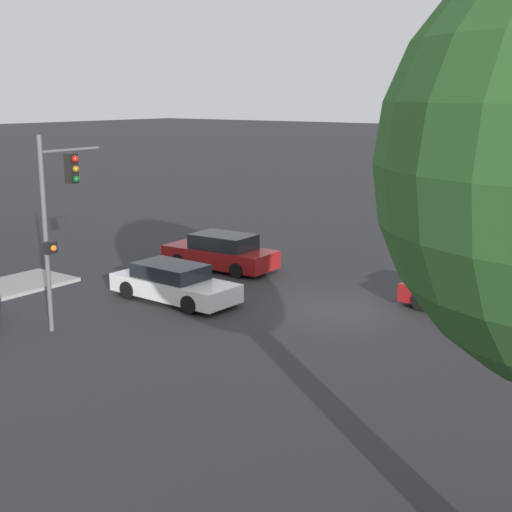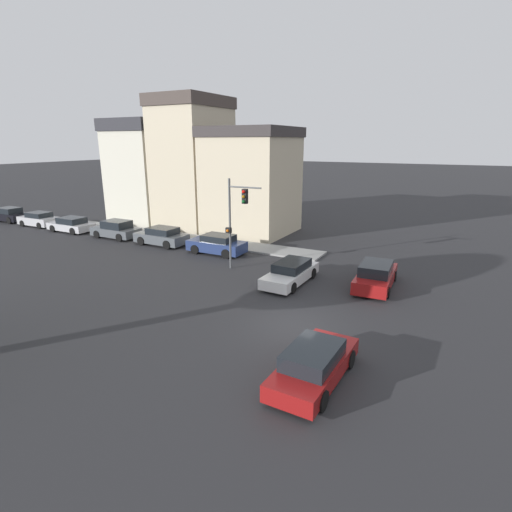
% 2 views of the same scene
% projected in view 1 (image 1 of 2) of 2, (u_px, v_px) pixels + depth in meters
% --- Properties ---
extents(ground_plane, '(300.00, 300.00, 0.00)m').
position_uv_depth(ground_plane, '(338.00, 310.00, 23.62)').
color(ground_plane, '#28282B').
extents(traffic_signal, '(0.60, 2.39, 5.85)m').
position_uv_depth(traffic_signal, '(59.00, 204.00, 21.06)').
color(traffic_signal, '#515456').
rests_on(traffic_signal, ground_plane).
extents(crossing_car_0, '(4.81, 2.15, 1.45)m').
position_uv_depth(crossing_car_0, '(221.00, 253.00, 29.07)').
color(crossing_car_0, maroon).
rests_on(crossing_car_0, ground_plane).
extents(crossing_car_1, '(4.61, 2.00, 1.34)m').
position_uv_depth(crossing_car_1, '(475.00, 294.00, 23.08)').
color(crossing_car_1, maroon).
rests_on(crossing_car_1, ground_plane).
extents(crossing_car_2, '(4.76, 1.96, 1.29)m').
position_uv_depth(crossing_car_2, '(174.00, 283.00, 24.56)').
color(crossing_car_2, silver).
rests_on(crossing_car_2, ground_plane).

